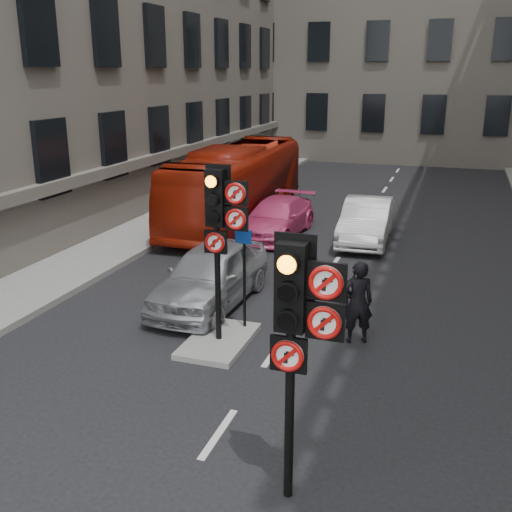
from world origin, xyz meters
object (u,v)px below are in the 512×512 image
Objects in this scene: car_silver at (211,275)px; info_sign at (244,265)px; motorcyclist at (358,302)px; signal_near at (298,317)px; signal_far at (220,217)px; car_white at (367,221)px; motorcycle at (350,292)px; car_pink at (276,218)px; bus_red at (238,184)px.

info_sign is at bearing -42.60° from car_silver.
motorcyclist is at bearing -13.65° from car_silver.
motorcyclist reaches higher than car_silver.
signal_near is 1.00× the size of signal_far.
car_white reaches higher than motorcycle.
car_white is (-0.99, 12.76, -1.88)m from signal_near.
motorcycle is 1.72m from motorcyclist.
car_silver is 2.46× the size of motorcyclist.
car_pink is at bearing 94.31° from car_silver.
signal_near is at bearing -55.36° from info_sign.
motorcyclist reaches higher than motorcycle.
signal_far is at bearing -73.35° from bus_red.
car_pink is at bearing 128.86° from motorcycle.
car_white is 2.41× the size of motorcyclist.
signal_far is at bearing -1.94° from motorcyclist.
motorcycle is at bearing -55.34° from car_pink.
info_sign is (-2.39, 4.74, -1.06)m from signal_near.
signal_far reaches higher than car_silver.
signal_far is at bearing -102.55° from car_white.
car_pink is at bearing -177.78° from car_white.
motorcyclist reaches higher than car_pink.
signal_near is 7.29m from car_silver.
signal_far is 1.65× the size of info_sign.
info_sign is (-1.95, -1.89, 1.05)m from motorcycle.
signal_far is 0.83× the size of car_silver.
signal_near is at bearing -87.71° from car_white.
signal_far reaches higher than car_pink.
motorcyclist is at bearing -84.99° from car_white.
signal_far is (-2.60, 4.00, 0.12)m from signal_near.
car_silver is (-1.09, 2.01, -1.97)m from signal_far.
bus_red is at bearing -80.06° from motorcyclist.
info_sign reaches higher than car_white.
car_silver is 7.27m from car_white.
signal_far is 2.26× the size of motorcycle.
signal_far is 3.01m from car_silver.
bus_red is (-5.99, 14.13, -1.18)m from signal_near.
car_white is at bearing 102.88° from motorcycle.
car_pink is (-4.00, 12.53, -1.96)m from signal_near.
car_white is (2.70, 6.75, -0.04)m from car_silver.
signal_far is 9.13m from car_white.
bus_red reaches higher than car_silver.
info_sign is (3.60, -9.40, 0.12)m from bus_red.
motorcyclist is (3.99, -7.52, 0.26)m from car_pink.
car_silver is 8.47m from bus_red.
car_white is at bearing 69.79° from car_silver.
car_white is 3.02m from car_pink.
motorcycle is at bearing 52.04° from info_sign.
car_white is 0.99× the size of car_pink.
info_sign is (-2.37, -0.27, 0.64)m from motorcyclist.
info_sign reaches higher than motorcyclist.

